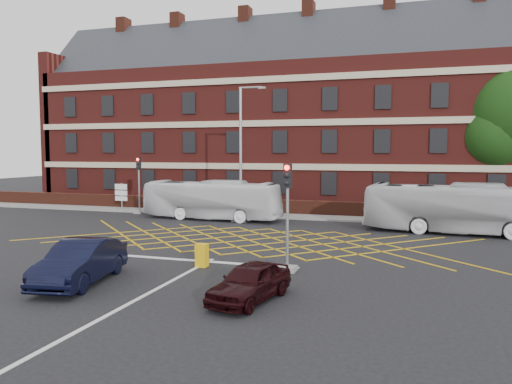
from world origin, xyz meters
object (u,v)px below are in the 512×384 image
(car_maroon, at_px, (250,282))
(traffic_light_near, at_px, (287,227))
(bus_right, at_px, (458,208))
(car_navy, at_px, (81,262))
(utility_cabinet, at_px, (202,255))
(direction_signs, at_px, (121,193))
(bus_left, at_px, (211,200))
(traffic_light_far, at_px, (139,190))
(street_lamp, at_px, (242,176))

(car_maroon, distance_m, traffic_light_near, 4.32)
(bus_right, relative_size, car_navy, 2.23)
(utility_cabinet, bearing_deg, traffic_light_near, 4.81)
(bus_right, distance_m, direction_signs, 25.15)
(traffic_light_near, distance_m, direction_signs, 23.67)
(bus_left, xyz_separation_m, direction_signs, (-8.97, 2.72, 0.01))
(bus_right, xyz_separation_m, car_maroon, (-7.33, -15.91, -0.85))
(car_navy, xyz_separation_m, car_maroon, (6.49, -0.16, -0.16))
(bus_right, xyz_separation_m, direction_signs, (-24.83, 3.99, -0.09))
(bus_right, height_order, car_navy, bus_right)
(traffic_light_far, xyz_separation_m, utility_cabinet, (11.70, -14.73, -1.29))
(car_maroon, height_order, utility_cabinet, car_maroon)
(bus_right, height_order, utility_cabinet, bus_right)
(traffic_light_far, bearing_deg, traffic_light_near, -43.42)
(traffic_light_far, height_order, direction_signs, traffic_light_far)
(car_maroon, distance_m, traffic_light_far, 23.96)
(traffic_light_near, xyz_separation_m, traffic_light_far, (-15.25, 14.43, 0.00))
(car_navy, relative_size, traffic_light_far, 1.11)
(street_lamp, bearing_deg, car_navy, -91.06)
(bus_left, relative_size, bus_right, 0.93)
(car_navy, relative_size, traffic_light_near, 1.11)
(bus_right, relative_size, street_lamp, 1.17)
(bus_right, relative_size, utility_cabinet, 11.05)
(car_navy, bearing_deg, street_lamp, 78.86)
(car_maroon, xyz_separation_m, traffic_light_near, (0.18, 4.16, 1.15))
(traffic_light_near, relative_size, utility_cabinet, 4.49)
(car_navy, xyz_separation_m, utility_cabinet, (3.12, 3.70, -0.30))
(bus_left, distance_m, direction_signs, 9.37)
(street_lamp, xyz_separation_m, utility_cabinet, (2.81, -12.99, -2.62))
(bus_left, bearing_deg, car_maroon, -150.29)
(utility_cabinet, bearing_deg, bus_left, 111.18)
(street_lamp, relative_size, utility_cabinet, 9.45)
(car_maroon, relative_size, traffic_light_near, 0.85)
(traffic_light_far, bearing_deg, utility_cabinet, -51.53)
(bus_left, height_order, traffic_light_far, traffic_light_far)
(bus_left, distance_m, traffic_light_far, 6.70)
(bus_right, bearing_deg, traffic_light_far, 88.18)
(bus_right, relative_size, traffic_light_near, 2.46)
(car_maroon, bearing_deg, utility_cabinet, 142.90)
(bus_left, xyz_separation_m, bus_right, (15.86, -1.27, 0.10))
(bus_left, relative_size, utility_cabinet, 10.31)
(bus_left, distance_m, car_navy, 17.15)
(bus_left, xyz_separation_m, car_maroon, (8.53, -17.18, -0.75))
(car_navy, distance_m, car_maroon, 6.49)
(car_navy, bearing_deg, traffic_light_far, 104.91)
(car_maroon, distance_m, direction_signs, 26.51)
(direction_signs, bearing_deg, bus_left, -16.87)
(bus_left, xyz_separation_m, street_lamp, (2.35, -0.33, 1.73))
(car_navy, xyz_separation_m, street_lamp, (0.31, 16.68, 2.32))
(bus_right, bearing_deg, car_maroon, 160.25)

